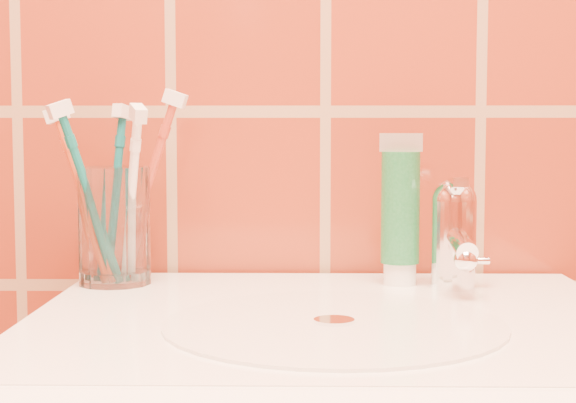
{
  "coord_description": "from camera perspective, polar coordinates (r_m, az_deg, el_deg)",
  "views": [
    {
      "loc": [
        -0.03,
        0.15,
        1.02
      ],
      "look_at": [
        -0.04,
        1.08,
        0.94
      ],
      "focal_mm": 55.0,
      "sensor_mm": 36.0,
      "label": 1
    }
  ],
  "objects": [
    {
      "name": "faucet",
      "position": [
        0.96,
        10.7,
        -1.82
      ],
      "size": [
        0.05,
        0.11,
        0.12
      ],
      "color": "white",
      "rests_on": "pedestal_sink"
    },
    {
      "name": "toothbrush_3",
      "position": [
        0.96,
        -10.11,
        0.17
      ],
      "size": [
        0.11,
        0.15,
        0.22
      ],
      "primitive_type": null,
      "rotation": [
        0.34,
        0.0,
        0.46
      ],
      "color": "white",
      "rests_on": "glass_tumbler"
    },
    {
      "name": "toothbrush_1",
      "position": [
        1.01,
        -11.12,
        0.46
      ],
      "size": [
        0.07,
        0.1,
        0.21
      ],
      "primitive_type": null,
      "rotation": [
        0.19,
        0.0,
        2.72
      ],
      "color": "#0B5A61",
      "rests_on": "glass_tumbler"
    },
    {
      "name": "toothbrush_2",
      "position": [
        0.97,
        -12.67,
        0.3
      ],
      "size": [
        0.14,
        0.13,
        0.21
      ],
      "primitive_type": null,
      "rotation": [
        0.32,
        0.0,
        -0.97
      ],
      "color": "#0C696A",
      "rests_on": "glass_tumbler"
    },
    {
      "name": "toothbrush_0",
      "position": [
        0.98,
        -13.01,
        0.24
      ],
      "size": [
        0.09,
        0.09,
        0.2
      ],
      "primitive_type": null,
      "rotation": [
        0.31,
        0.0,
        -1.61
      ],
      "color": "#D35125",
      "rests_on": "glass_tumbler"
    },
    {
      "name": "glass_tumbler",
      "position": [
        0.99,
        -11.18,
        -1.54
      ],
      "size": [
        0.1,
        0.1,
        0.13
      ],
      "primitive_type": "cylinder",
      "rotation": [
        0.0,
        0.0,
        -0.29
      ],
      "color": "white",
      "rests_on": "pedestal_sink"
    },
    {
      "name": "toothpaste_tube",
      "position": [
        0.97,
        7.27,
        -0.82
      ],
      "size": [
        0.05,
        0.04,
        0.17
      ],
      "rotation": [
        0.0,
        0.0,
        -0.1
      ],
      "color": "white",
      "rests_on": "pedestal_sink"
    },
    {
      "name": "toothbrush_4",
      "position": [
        0.99,
        -9.15,
        0.8
      ],
      "size": [
        0.12,
        0.11,
        0.22
      ],
      "primitive_type": null,
      "rotation": [
        0.33,
        0.0,
        1.42
      ],
      "color": "#A83724",
      "rests_on": "glass_tumbler"
    }
  ]
}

